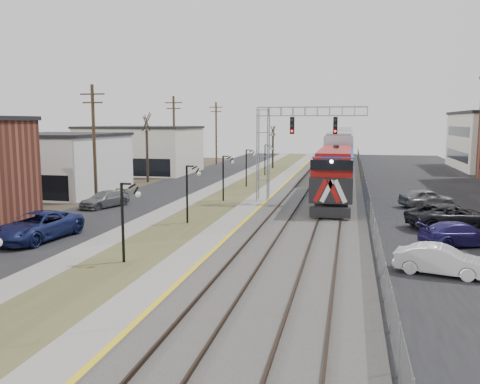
% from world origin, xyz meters
% --- Properties ---
extents(ground, '(160.00, 160.00, 0.00)m').
position_xyz_m(ground, '(0.00, 0.00, 0.00)').
color(ground, '#473D2D').
rests_on(ground, ground).
extents(street_west, '(7.00, 120.00, 0.04)m').
position_xyz_m(street_west, '(-11.50, 35.00, 0.02)').
color(street_west, black).
rests_on(street_west, ground).
extents(sidewalk, '(2.00, 120.00, 0.08)m').
position_xyz_m(sidewalk, '(-7.00, 35.00, 0.04)').
color(sidewalk, gray).
rests_on(sidewalk, ground).
extents(grass_median, '(4.00, 120.00, 0.06)m').
position_xyz_m(grass_median, '(-4.00, 35.00, 0.03)').
color(grass_median, '#484C29').
rests_on(grass_median, ground).
extents(platform, '(2.00, 120.00, 0.24)m').
position_xyz_m(platform, '(-1.00, 35.00, 0.12)').
color(platform, gray).
rests_on(platform, ground).
extents(ballast_bed, '(8.00, 120.00, 0.20)m').
position_xyz_m(ballast_bed, '(4.00, 35.00, 0.10)').
color(ballast_bed, '#595651').
rests_on(ballast_bed, ground).
extents(parking_lot, '(16.00, 120.00, 0.04)m').
position_xyz_m(parking_lot, '(16.00, 35.00, 0.02)').
color(parking_lot, black).
rests_on(parking_lot, ground).
extents(platform_edge, '(0.24, 120.00, 0.01)m').
position_xyz_m(platform_edge, '(-0.12, 35.00, 0.24)').
color(platform_edge, gold).
rests_on(platform_edge, platform).
extents(track_near, '(1.58, 120.00, 0.15)m').
position_xyz_m(track_near, '(2.00, 35.00, 0.28)').
color(track_near, '#2D2119').
rests_on(track_near, ballast_bed).
extents(track_far, '(1.58, 120.00, 0.15)m').
position_xyz_m(track_far, '(5.50, 35.00, 0.28)').
color(track_far, '#2D2119').
rests_on(track_far, ballast_bed).
extents(train, '(3.00, 85.85, 5.33)m').
position_xyz_m(train, '(5.50, 64.98, 2.92)').
color(train, '#13419F').
rests_on(train, ground).
extents(signal_gantry, '(9.00, 1.07, 8.15)m').
position_xyz_m(signal_gantry, '(1.22, 27.99, 5.59)').
color(signal_gantry, gray).
rests_on(signal_gantry, ground).
extents(lampposts, '(0.14, 62.14, 4.00)m').
position_xyz_m(lampposts, '(-4.00, 18.29, 2.00)').
color(lampposts, black).
rests_on(lampposts, ground).
extents(utility_poles, '(0.28, 80.28, 10.00)m').
position_xyz_m(utility_poles, '(-14.50, 25.00, 5.00)').
color(utility_poles, '#4C3823').
rests_on(utility_poles, ground).
extents(fence, '(0.04, 120.00, 1.60)m').
position_xyz_m(fence, '(8.20, 35.00, 0.80)').
color(fence, gray).
rests_on(fence, ground).
extents(buildings_west, '(14.00, 67.00, 7.00)m').
position_xyz_m(buildings_west, '(-21.00, 24.21, 3.01)').
color(buildings_west, beige).
rests_on(buildings_west, ground).
extents(bare_trees, '(12.30, 42.30, 5.95)m').
position_xyz_m(bare_trees, '(-12.66, 38.91, 2.70)').
color(bare_trees, '#382D23').
rests_on(bare_trees, ground).
extents(car_lot_b, '(4.29, 2.43, 1.34)m').
position_xyz_m(car_lot_b, '(10.91, 9.20, 0.67)').
color(car_lot_b, silver).
rests_on(car_lot_b, ground).
extents(car_lot_c, '(6.35, 4.37, 1.61)m').
position_xyz_m(car_lot_c, '(13.33, 19.86, 0.81)').
color(car_lot_c, black).
rests_on(car_lot_c, ground).
extents(car_lot_d, '(5.00, 3.52, 1.34)m').
position_xyz_m(car_lot_d, '(12.89, 15.17, 0.67)').
color(car_lot_d, navy).
rests_on(car_lot_d, ground).
extents(car_lot_e, '(4.72, 3.44, 1.49)m').
position_xyz_m(car_lot_e, '(12.89, 28.43, 0.75)').
color(car_lot_e, slate).
rests_on(car_lot_e, ground).
extents(car_street_a, '(3.36, 6.15, 1.63)m').
position_xyz_m(car_street_a, '(-11.01, 11.39, 0.82)').
color(car_street_a, navy).
rests_on(car_street_a, ground).
extents(car_street_b, '(3.27, 4.83, 1.30)m').
position_xyz_m(car_street_b, '(-12.58, 22.80, 0.65)').
color(car_street_b, slate).
rests_on(car_street_b, ground).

